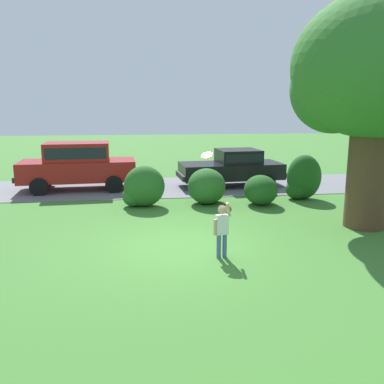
{
  "coord_description": "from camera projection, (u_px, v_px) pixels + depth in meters",
  "views": [
    {
      "loc": [
        -0.92,
        -9.46,
        3.33
      ],
      "look_at": [
        0.42,
        1.13,
        1.1
      ],
      "focal_mm": 38.49,
      "sensor_mm": 36.0,
      "label": 1
    }
  ],
  "objects": [
    {
      "name": "shrub_centre_right",
      "position": [
        303.0,
        179.0,
        14.94
      ],
      "size": [
        1.28,
        1.03,
        1.62
      ],
      "color": "#1E511C",
      "rests_on": "ground"
    },
    {
      "name": "oak_tree_large",
      "position": [
        375.0,
        76.0,
        10.94
      ],
      "size": [
        4.63,
        4.56,
        6.27
      ],
      "color": "#513823",
      "rests_on": "ground"
    },
    {
      "name": "parked_sedan",
      "position": [
        233.0,
        166.0,
        17.27
      ],
      "size": [
        4.52,
        2.33,
        1.56
      ],
      "color": "black",
      "rests_on": "ground"
    },
    {
      "name": "shrub_centre_left",
      "position": [
        208.0,
        187.0,
        14.28
      ],
      "size": [
        1.31,
        1.45,
        1.23
      ],
      "color": "#286023",
      "rests_on": "ground"
    },
    {
      "name": "child_thrower",
      "position": [
        222.0,
        227.0,
        9.1
      ],
      "size": [
        0.43,
        0.31,
        1.29
      ],
      "color": "#4C608C",
      "rests_on": "ground"
    },
    {
      "name": "ground_plane",
      "position": [
        181.0,
        246.0,
        9.99
      ],
      "size": [
        80.0,
        80.0,
        0.0
      ],
      "primitive_type": "plane",
      "color": "#3D752D"
    },
    {
      "name": "driveway_strip",
      "position": [
        163.0,
        187.0,
        17.23
      ],
      "size": [
        28.0,
        4.4,
        0.02
      ],
      "primitive_type": "cube",
      "color": "slate",
      "rests_on": "ground"
    },
    {
      "name": "frisbee",
      "position": [
        207.0,
        155.0,
        9.76
      ],
      "size": [
        0.3,
        0.27,
        0.2
      ],
      "color": "orange"
    },
    {
      "name": "shrub_near_tree",
      "position": [
        143.0,
        188.0,
        13.85
      ],
      "size": [
        1.44,
        1.12,
        1.38
      ],
      "color": "#286023",
      "rests_on": "ground"
    },
    {
      "name": "parked_suv",
      "position": [
        78.0,
        163.0,
        16.5
      ],
      "size": [
        4.8,
        2.31,
        1.92
      ],
      "color": "maroon",
      "rests_on": "ground"
    },
    {
      "name": "shrub_centre",
      "position": [
        261.0,
        191.0,
        14.17
      ],
      "size": [
        1.13,
        1.33,
        1.02
      ],
      "color": "#1E511C",
      "rests_on": "ground"
    }
  ]
}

